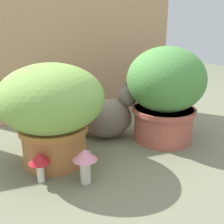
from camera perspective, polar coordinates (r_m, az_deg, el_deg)
name	(u,v)px	position (r m, az deg, el deg)	size (l,w,h in m)	color
ground_plane	(102,154)	(1.24, -2.28, -9.46)	(6.00, 6.00, 0.00)	#717459
cardboard_backdrop	(84,49)	(1.70, -6.29, 13.90)	(1.19, 0.03, 0.92)	tan
grass_planter	(52,107)	(1.12, -13.34, 1.06)	(0.45, 0.45, 0.45)	#B9703B
leafy_planter	(165,91)	(1.35, 11.89, 4.56)	(0.40, 0.40, 0.50)	#B85B4A
cat	(111,116)	(1.39, -0.16, -0.97)	(0.38, 0.18, 0.32)	#76675E
mushroom_ornament_red	(39,160)	(1.03, -16.02, -10.43)	(0.08, 0.08, 0.13)	silver
mushroom_ornament_pink	(85,159)	(0.99, -6.10, -10.53)	(0.10, 0.10, 0.14)	silver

